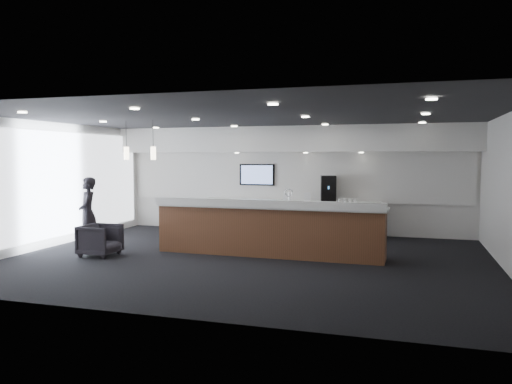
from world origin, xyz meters
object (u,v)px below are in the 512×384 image
(armchair, at_px, (100,240))
(lounge_guest, at_px, (88,213))
(service_counter, at_px, (268,229))
(coffee_machine, at_px, (328,189))

(armchair, relative_size, lounge_guest, 0.45)
(service_counter, height_order, lounge_guest, lounge_guest)
(service_counter, relative_size, lounge_guest, 3.03)
(coffee_machine, xyz_separation_m, armchair, (-4.34, -4.26, -0.95))
(coffee_machine, bearing_deg, armchair, -147.44)
(coffee_machine, height_order, lounge_guest, lounge_guest)
(lounge_guest, bearing_deg, coffee_machine, 91.88)
(coffee_machine, xyz_separation_m, lounge_guest, (-5.16, -3.53, -0.46))
(armchair, xyz_separation_m, lounge_guest, (-0.83, 0.73, 0.49))
(armchair, bearing_deg, service_counter, -72.21)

